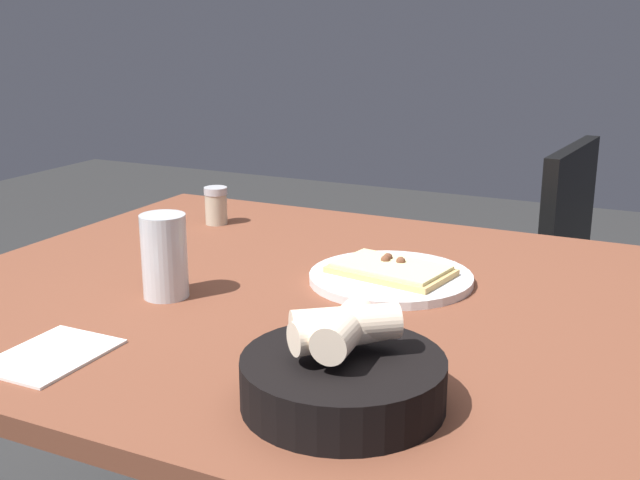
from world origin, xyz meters
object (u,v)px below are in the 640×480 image
at_px(beer_glass, 165,260).
at_px(pizza_plate, 391,276).
at_px(pepper_shaker, 216,208).
at_px(chair_far, 517,275).
at_px(dining_table, 299,321).
at_px(bread_basket, 342,374).

bearing_deg(beer_glass, pizza_plate, 126.85).
xyz_separation_m(pepper_shaker, chair_far, (-0.65, 0.51, -0.27)).
xyz_separation_m(pizza_plate, chair_far, (-0.85, 0.04, -0.25)).
height_order(beer_glass, chair_far, beer_glass).
height_order(dining_table, beer_glass, beer_glass).
bearing_deg(pizza_plate, beer_glass, -53.15).
distance_m(pepper_shaker, chair_far, 0.87).
height_order(dining_table, bread_basket, bread_basket).
bearing_deg(pizza_plate, chair_far, 177.23).
bearing_deg(pepper_shaker, dining_table, 49.61).
relative_size(pizza_plate, chair_far, 0.32).
distance_m(dining_table, beer_glass, 0.24).
distance_m(bread_basket, pepper_shaker, 0.85).
height_order(pepper_shaker, chair_far, chair_far).
relative_size(dining_table, chair_far, 1.39).
height_order(beer_glass, pepper_shaker, beer_glass).
xyz_separation_m(bread_basket, chair_far, (-1.28, -0.06, -0.28)).
bearing_deg(bread_basket, beer_glass, -117.51).
bearing_deg(beer_glass, pepper_shaker, -157.00).
bearing_deg(chair_far, dining_table, -9.65).
xyz_separation_m(dining_table, pepper_shaker, (-0.30, -0.35, 0.09)).
relative_size(beer_glass, pepper_shaker, 1.67).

